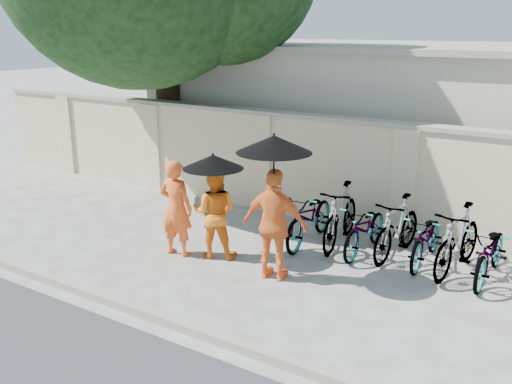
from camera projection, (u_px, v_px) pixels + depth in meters
The scene contains 16 objects.
ground at pixel (213, 270), 9.05m from camera, with size 80.00×80.00×0.00m, color #B2B1B0.
kerb at pixel (137, 310), 7.66m from camera, with size 40.00×0.16×0.12m, color gray.
compound_wall at pixel (355, 175), 10.84m from camera, with size 20.00×0.30×2.00m, color beige.
building_behind at pixel (461, 121), 13.23m from camera, with size 14.00×6.00×3.20m, color beige.
monk_left at pixel (176, 208), 9.46m from camera, with size 0.60×0.39×1.64m, color #FF6022.
monk_center at pixel (215, 213), 9.39m from camera, with size 0.75×0.58×1.54m, color orange.
parasol_center at pixel (213, 162), 9.06m from camera, with size 0.99×0.99×0.90m.
monk_right at pixel (275, 225), 8.53m from camera, with size 1.01×0.42×1.73m, color orange.
parasol_right at pixel (274, 144), 8.10m from camera, with size 1.10×1.10×1.26m.
bike_0 at pixel (310, 217), 10.06m from camera, with size 0.64×1.84×0.97m, color gray.
bike_1 at pixel (341, 216), 9.93m from camera, with size 0.52×1.83×1.10m, color gray.
bike_2 at pixel (366, 229), 9.63m from camera, with size 0.57×1.65×0.87m, color gray.
bike_3 at pixel (397, 227), 9.44m from camera, with size 0.49×1.72×1.03m, color gray.
bike_4 at pixel (427, 238), 9.20m from camera, with size 0.57×1.64×0.86m, color gray.
bike_5 at pixel (458, 240), 8.83m from camera, with size 0.51×1.79×1.08m, color gray.
bike_6 at pixel (491, 252), 8.57m from camera, with size 0.60×1.71×0.90m, color gray.
Camera 1 is at (5.06, -6.66, 3.73)m, focal length 40.00 mm.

